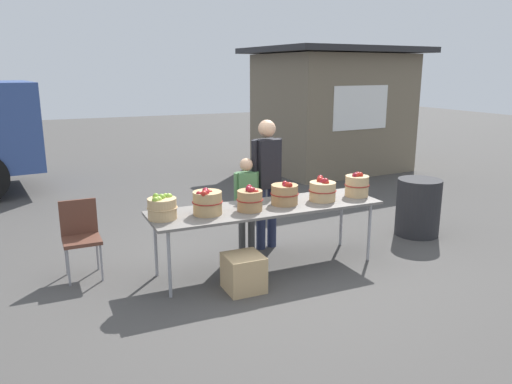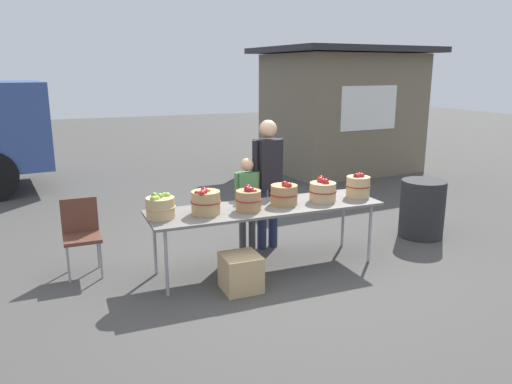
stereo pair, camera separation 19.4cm
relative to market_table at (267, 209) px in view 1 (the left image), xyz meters
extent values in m
plane|color=#474442|center=(0.00, 0.00, -0.71)|extent=(40.00, 40.00, 0.00)
cube|color=slate|center=(0.00, 0.00, 0.02)|extent=(2.70, 0.76, 0.03)
cylinder|color=#99999E|center=(-1.23, -0.30, -0.35)|extent=(0.04, 0.04, 0.72)
cylinder|color=#99999E|center=(1.23, -0.30, -0.35)|extent=(0.04, 0.04, 0.72)
cylinder|color=#99999E|center=(-1.23, 0.30, -0.35)|extent=(0.04, 0.04, 0.72)
cylinder|color=#99999E|center=(1.23, 0.30, -0.35)|extent=(0.04, 0.04, 0.72)
cylinder|color=tan|center=(-1.20, 0.01, 0.15)|extent=(0.30, 0.30, 0.22)
torus|color=tan|center=(-1.20, 0.01, 0.16)|extent=(0.32, 0.32, 0.01)
sphere|color=#8CB738|center=(-1.12, 0.05, 0.26)|extent=(0.08, 0.08, 0.08)
sphere|color=#9EC647|center=(-1.14, 0.10, 0.25)|extent=(0.07, 0.07, 0.07)
sphere|color=#9EC647|center=(-1.25, -0.04, 0.26)|extent=(0.07, 0.07, 0.07)
sphere|color=#7AA833|center=(-1.24, 0.10, 0.26)|extent=(0.07, 0.07, 0.07)
sphere|color=#8CB738|center=(-1.28, -0.06, 0.26)|extent=(0.07, 0.07, 0.07)
sphere|color=#7AA833|center=(-1.20, 0.02, 0.26)|extent=(0.08, 0.08, 0.08)
cylinder|color=tan|center=(-0.72, -0.02, 0.16)|extent=(0.31, 0.31, 0.25)
torus|color=maroon|center=(-0.72, -0.02, 0.17)|extent=(0.33, 0.33, 0.01)
sphere|color=#B22319|center=(-0.70, -0.03, 0.27)|extent=(0.07, 0.07, 0.07)
sphere|color=maroon|center=(-0.75, -0.05, 0.28)|extent=(0.07, 0.07, 0.07)
sphere|color=maroon|center=(-0.82, -0.07, 0.28)|extent=(0.07, 0.07, 0.07)
sphere|color=maroon|center=(-0.73, -0.01, 0.30)|extent=(0.07, 0.07, 0.07)
sphere|color=maroon|center=(-0.76, -0.09, 0.29)|extent=(0.08, 0.08, 0.08)
sphere|color=#B22319|center=(-0.79, -0.12, 0.29)|extent=(0.07, 0.07, 0.07)
cylinder|color=#A87F51|center=(-0.24, -0.08, 0.15)|extent=(0.28, 0.28, 0.23)
torus|color=maroon|center=(-0.24, -0.08, 0.16)|extent=(0.30, 0.30, 0.01)
sphere|color=maroon|center=(-0.23, -0.12, 0.27)|extent=(0.07, 0.07, 0.07)
sphere|color=maroon|center=(-0.25, -0.12, 0.27)|extent=(0.08, 0.08, 0.08)
sphere|color=maroon|center=(-0.25, -0.08, 0.27)|extent=(0.07, 0.07, 0.07)
sphere|color=maroon|center=(-0.27, -0.09, 0.29)|extent=(0.06, 0.06, 0.06)
sphere|color=#B22319|center=(-0.24, -0.09, 0.28)|extent=(0.07, 0.07, 0.07)
sphere|color=#B22319|center=(-0.20, -0.14, 0.25)|extent=(0.07, 0.07, 0.07)
sphere|color=maroon|center=(-0.24, -0.04, 0.29)|extent=(0.07, 0.07, 0.07)
cylinder|color=#A87F51|center=(0.23, 0.00, 0.15)|extent=(0.31, 0.31, 0.23)
torus|color=maroon|center=(0.23, 0.00, 0.16)|extent=(0.33, 0.33, 0.01)
sphere|color=#B22319|center=(0.23, -0.07, 0.28)|extent=(0.07, 0.07, 0.07)
sphere|color=maroon|center=(0.23, 0.00, 0.28)|extent=(0.07, 0.07, 0.07)
sphere|color=maroon|center=(0.21, -0.05, 0.26)|extent=(0.07, 0.07, 0.07)
sphere|color=#B22319|center=(0.24, -0.10, 0.28)|extent=(0.08, 0.08, 0.08)
cylinder|color=tan|center=(0.72, -0.04, 0.15)|extent=(0.31, 0.31, 0.22)
torus|color=maroon|center=(0.72, -0.04, 0.16)|extent=(0.33, 0.33, 0.01)
sphere|color=maroon|center=(0.71, -0.03, 0.25)|extent=(0.08, 0.08, 0.08)
sphere|color=maroon|center=(0.72, -0.02, 0.27)|extent=(0.07, 0.07, 0.07)
sphere|color=maroon|center=(0.75, 0.08, 0.28)|extent=(0.07, 0.07, 0.07)
sphere|color=#B22319|center=(0.71, 0.02, 0.28)|extent=(0.08, 0.08, 0.08)
sphere|color=maroon|center=(0.73, -0.06, 0.26)|extent=(0.07, 0.07, 0.07)
sphere|color=maroon|center=(0.72, -0.08, 0.28)|extent=(0.08, 0.08, 0.08)
sphere|color=#B22319|center=(0.73, -0.10, 0.26)|extent=(0.07, 0.07, 0.07)
cylinder|color=tan|center=(1.22, -0.02, 0.16)|extent=(0.29, 0.29, 0.25)
torus|color=maroon|center=(1.22, -0.02, 0.18)|extent=(0.31, 0.31, 0.01)
sphere|color=maroon|center=(1.23, -0.01, 0.30)|extent=(0.07, 0.07, 0.07)
sphere|color=maroon|center=(1.26, 0.01, 0.28)|extent=(0.07, 0.07, 0.07)
sphere|color=#B22319|center=(1.24, -0.05, 0.30)|extent=(0.07, 0.07, 0.07)
sphere|color=#B22319|center=(1.19, -0.04, 0.30)|extent=(0.07, 0.07, 0.07)
sphere|color=maroon|center=(1.18, -0.03, 0.30)|extent=(0.07, 0.07, 0.07)
sphere|color=#B22319|center=(1.25, 0.01, 0.30)|extent=(0.07, 0.07, 0.07)
cylinder|color=#262D4C|center=(0.38, 0.63, -0.31)|extent=(0.12, 0.12, 0.81)
cylinder|color=#262D4C|center=(0.21, 0.61, -0.31)|extent=(0.12, 0.12, 0.81)
cube|color=black|center=(0.29, 0.62, 0.41)|extent=(0.33, 0.26, 0.61)
sphere|color=tan|center=(0.29, 0.62, 0.84)|extent=(0.22, 0.22, 0.22)
cylinder|color=black|center=(0.47, 0.64, 0.44)|extent=(0.08, 0.08, 0.54)
cylinder|color=black|center=(0.12, 0.59, 0.44)|extent=(0.08, 0.08, 0.54)
cylinder|color=#3F3F3F|center=(0.05, 0.56, -0.42)|extent=(0.09, 0.09, 0.59)
cylinder|color=#3F3F3F|center=(-0.07, 0.57, -0.42)|extent=(0.09, 0.09, 0.59)
cube|color=#4C7F4C|center=(-0.01, 0.56, 0.10)|extent=(0.24, 0.19, 0.45)
sphere|color=tan|center=(-0.01, 0.56, 0.42)|extent=(0.16, 0.16, 0.16)
cylinder|color=#4C7F4C|center=(0.12, 0.55, 0.13)|extent=(0.06, 0.06, 0.40)
cylinder|color=#4C7F4C|center=(-0.14, 0.58, 0.13)|extent=(0.06, 0.06, 0.40)
cube|color=black|center=(-2.37, 5.68, 0.86)|extent=(0.24, 1.76, 0.80)
cube|color=#726651|center=(3.96, 4.83, 0.59)|extent=(3.17, 2.61, 2.60)
cube|color=#262628|center=(3.96, 4.83, 1.97)|extent=(3.70, 3.15, 0.12)
cube|color=white|center=(3.87, 3.63, 0.79)|extent=(1.40, 0.14, 0.90)
cube|color=brown|center=(-1.98, 0.58, -0.27)|extent=(0.40, 0.40, 0.04)
cube|color=brown|center=(-1.98, 0.76, -0.05)|extent=(0.40, 0.03, 0.40)
cylinder|color=gray|center=(-2.15, 0.41, -0.50)|extent=(0.02, 0.02, 0.42)
cylinder|color=gray|center=(-1.81, 0.41, -0.50)|extent=(0.02, 0.02, 0.42)
cylinder|color=gray|center=(-2.15, 0.75, -0.50)|extent=(0.02, 0.02, 0.42)
cylinder|color=gray|center=(-1.81, 0.75, -0.50)|extent=(0.02, 0.02, 0.42)
cylinder|color=#262628|center=(2.45, 0.22, -0.32)|extent=(0.60, 0.60, 0.80)
cube|color=tan|center=(-0.48, -0.45, -0.52)|extent=(0.39, 0.39, 0.39)
camera|label=1|loc=(-2.35, -4.91, 1.56)|focal=34.70mm
camera|label=2|loc=(-2.17, -4.99, 1.56)|focal=34.70mm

